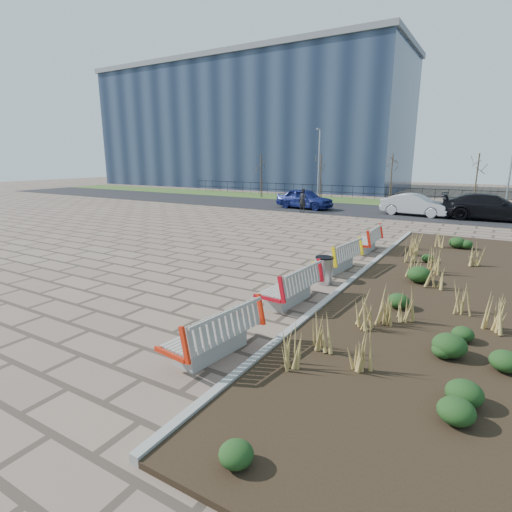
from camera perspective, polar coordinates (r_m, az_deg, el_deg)
The scene contains 22 objects.
ground at distance 10.70m, azimuth -15.44°, elevation -7.01°, with size 120.00×120.00×0.00m, color #705E4D.
planting_bed at distance 12.42m, azimuth 24.35°, elevation -4.61°, with size 4.50×18.00×0.10m, color black.
planting_curb at distance 12.83m, azimuth 14.02°, elevation -3.07°, with size 0.16×18.00×0.15m, color gray.
grass_verge_far at distance 35.77m, azimuth 18.99°, elevation 7.19°, with size 80.00×5.00×0.04m, color #33511E.
road at distance 29.97m, azimuth 16.52°, elevation 6.19°, with size 80.00×7.00×0.02m, color black.
bench_a at distance 7.82m, azimuth -6.41°, elevation -10.56°, with size 0.90×2.10×1.00m, color red, non-canonical shape.
bench_b at distance 10.48m, azimuth 4.67°, elevation -4.09°, with size 0.90×2.10×1.00m, color #B70C1A, non-canonical shape.
bench_c at distance 13.75m, azimuth 11.47°, elevation 0.03°, with size 0.90×2.10×1.00m, color yellow, non-canonical shape.
bench_d at distance 16.83m, azimuth 15.28°, elevation 2.34°, with size 0.90×2.10×1.00m, color red, non-canonical shape.
litter_bin at distance 12.24m, azimuth 9.68°, elevation -2.06°, with size 0.53×0.53×0.81m, color #B2B2B7.
pedestrian at distance 28.12m, azimuth 6.66°, elevation 7.88°, with size 0.60×0.40×1.66m, color black.
car_blue at distance 30.19m, azimuth 6.96°, elevation 8.14°, with size 1.74×4.32×1.47m, color navy.
car_silver at distance 28.35m, azimuth 21.77°, elevation 6.82°, with size 1.48×4.25×1.40m, color #A1A4A8.
car_black at distance 28.22m, azimuth 30.43°, elevation 6.07°, with size 2.23×5.49×1.59m, color black.
tree_a at distance 38.57m, azimuth 0.74°, elevation 11.38°, with size 1.40×1.40×4.00m, color #4C3D2D, non-canonical shape.
tree_b at distance 35.93m, azimuth 9.19°, elevation 11.02°, with size 1.40×1.40×4.00m, color #4C3D2D, non-canonical shape.
tree_c at distance 34.16m, azimuth 18.72°, elevation 10.34°, with size 1.40×1.40×4.00m, color #4C3D2D, non-canonical shape.
tree_d at distance 33.38m, azimuth 28.92°, elevation 9.29°, with size 1.40×1.40×4.00m, color #4C3D2D, non-canonical shape.
lamp_west at distance 35.44m, azimuth 8.94°, elevation 12.61°, with size 0.24×0.60×6.00m, color gray, non-canonical shape.
lamp_east at distance 32.82m, azimuth 32.61°, elevation 10.55°, with size 0.24×0.60×6.00m, color gray, non-canonical shape.
railing_fence at distance 37.18m, azimuth 19.57°, elevation 8.33°, with size 44.00×0.10×1.20m, color black, non-canonical shape.
building_glass at distance 55.39m, azimuth -1.26°, elevation 17.79°, with size 40.00×14.00×15.00m, color #192338.
Camera 1 is at (7.37, -6.81, 3.73)m, focal length 28.00 mm.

